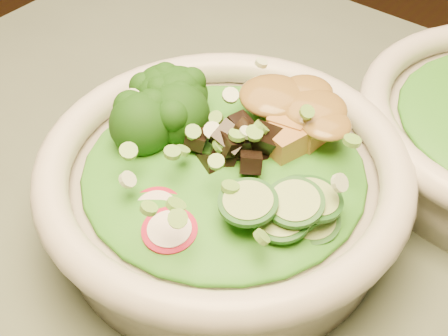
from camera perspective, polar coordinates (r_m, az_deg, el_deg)
The scene contains 9 objects.
salad_bowl at distance 0.50m, azimuth -0.00°, elevation -1.75°, with size 0.29×0.29×0.08m.
lettuce_bed at distance 0.48m, azimuth -0.00°, elevation 0.09°, with size 0.22×0.22×0.03m, color #1B6C16.
broccoli_florets at distance 0.51m, azimuth -5.39°, elevation 5.32°, with size 0.09×0.08×0.05m, color black, non-canonical shape.
radish_slices at distance 0.45m, azimuth -6.62°, elevation -3.98°, with size 0.12×0.04×0.02m, color maroon, non-canonical shape.
cucumber_slices at distance 0.44m, azimuth 6.13°, elevation -3.44°, with size 0.08×0.08×0.04m, color #A1C46D, non-canonical shape.
mushroom_heap at distance 0.48m, azimuth 1.17°, elevation 2.19°, with size 0.08×0.08×0.04m, color black, non-canonical shape.
tofu_cubes at distance 0.51m, azimuth 5.87°, elevation 4.68°, with size 0.10×0.07×0.04m, color #A37336, non-canonical shape.
peanut_sauce at distance 0.50m, azimuth 5.99°, elevation 5.94°, with size 0.08×0.06×0.02m, color brown.
scallion_garnish at distance 0.46m, azimuth -0.00°, elevation 2.47°, with size 0.21×0.21×0.03m, color #5D9936, non-canonical shape.
Camera 1 is at (0.04, -0.27, 1.15)m, focal length 50.00 mm.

